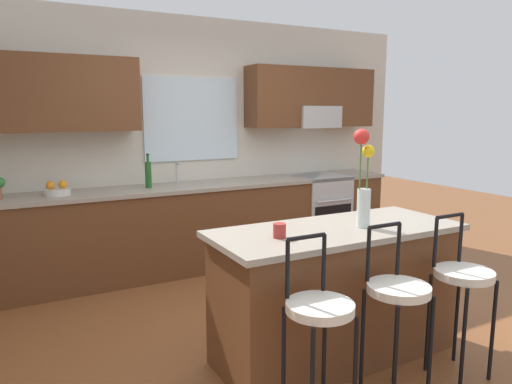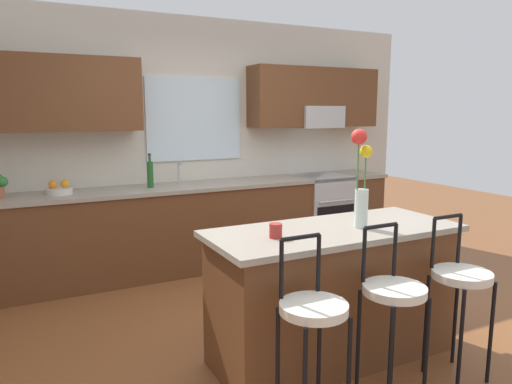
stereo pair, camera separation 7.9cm
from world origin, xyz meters
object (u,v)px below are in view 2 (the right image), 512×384
mug_ceramic (276,231)px  bottle_olive_oil (150,174)px  bar_stool_far (460,282)px  fruit_bowl_oranges (59,190)px  kitchen_island (333,293)px  flower_vase (361,179)px  bar_stool_middle (393,298)px  bar_stool_near (313,316)px  oven_range (321,213)px

mug_ceramic → bottle_olive_oil: bearing=94.5°
bar_stool_far → fruit_bowl_oranges: (-2.07, 2.82, 0.33)m
bar_stool_far → kitchen_island: bearing=133.8°
kitchen_island → bottle_olive_oil: 2.41m
kitchen_island → mug_ceramic: mug_ceramic is taller
bottle_olive_oil → fruit_bowl_oranges: bearing=180.0°
bar_stool_far → flower_vase: 0.89m
bar_stool_far → bottle_olive_oil: bottle_olive_oil is taller
kitchen_island → bar_stool_middle: bar_stool_middle is taller
mug_ceramic → bar_stool_far: bearing=-27.4°
kitchen_island → mug_ceramic: (-0.48, -0.04, 0.50)m
bar_stool_middle → mug_ceramic: 0.79m
bar_stool_near → mug_ceramic: bearing=82.0°
mug_ceramic → fruit_bowl_oranges: fruit_bowl_oranges is taller
bottle_olive_oil → bar_stool_near: bearing=-87.8°
fruit_bowl_oranges → bottle_olive_oil: size_ratio=0.69×
bar_stool_near → fruit_bowl_oranges: 3.00m
flower_vase → bottle_olive_oil: 2.46m
bar_stool_middle → flower_vase: flower_vase is taller
kitchen_island → flower_vase: bearing=-24.3°
bar_stool_far → fruit_bowl_oranges: 3.51m
oven_range → bar_stool_middle: 3.15m
flower_vase → bar_stool_middle: bearing=-106.9°
kitchen_island → mug_ceramic: bearing=-175.0°
bar_stool_middle → bar_stool_far: same height
flower_vase → fruit_bowl_oranges: (-1.67, 2.31, -0.28)m
bottle_olive_oil → mug_ceramic: bearing=-85.5°
bar_stool_far → bar_stool_near: bearing=180.0°
bar_stool_far → flower_vase: size_ratio=1.58×
flower_vase → mug_ceramic: 0.69m
kitchen_island → fruit_bowl_oranges: bearing=124.1°
bar_stool_near → bar_stool_middle: 0.55m
mug_ceramic → bottle_olive_oil: (-0.18, 2.29, 0.10)m
kitchen_island → bar_stool_near: 0.81m
kitchen_island → fruit_bowl_oranges: fruit_bowl_oranges is taller
bar_stool_near → mug_ceramic: bar_stool_near is taller
bar_stool_middle → flower_vase: bearing=73.1°
oven_range → bar_stool_far: (-0.89, -2.79, 0.18)m
mug_ceramic → oven_range: bearing=49.8°
bar_stool_middle → bar_stool_far: size_ratio=1.00×
bar_stool_near → mug_ceramic: (0.07, 0.53, 0.33)m
bar_stool_near → bottle_olive_oil: (-0.11, 2.82, 0.43)m
bar_stool_near → mug_ceramic: 0.63m
fruit_bowl_oranges → oven_range: bearing=-0.5°
kitchen_island → bar_stool_far: bar_stool_far is taller
bar_stool_middle → bottle_olive_oil: bottle_olive_oil is taller
bottle_olive_oil → bar_stool_far: bearing=-66.8°
bar_stool_middle → fruit_bowl_oranges: size_ratio=4.34×
flower_vase → mug_ceramic: size_ratio=7.31×
oven_range → bottle_olive_oil: (-2.09, 0.02, 0.60)m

